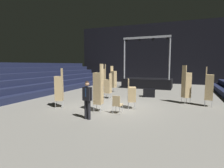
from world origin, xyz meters
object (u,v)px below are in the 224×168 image
(chair_stack_mid_right, at_px, (132,94))
(chair_stack_rear_right, at_px, (209,87))
(chair_stack_rear_left, at_px, (108,86))
(equipment_road_case, at_px, (149,93))
(stage_riser, at_px, (147,82))
(chair_stack_rear_centre, at_px, (59,88))
(chair_stack_mid_left, at_px, (98,88))
(chair_stack_mid_centre, at_px, (103,77))
(man_with_tie, at_px, (87,98))
(chair_stack_front_left, at_px, (186,85))
(chair_stack_front_right, at_px, (113,79))
(loose_chair_near_man, at_px, (117,103))

(chair_stack_mid_right, height_order, chair_stack_rear_right, chair_stack_rear_right)
(chair_stack_rear_left, xyz_separation_m, equipment_road_case, (2.71, 1.80, -0.63))
(stage_riser, height_order, chair_stack_mid_right, stage_riser)
(chair_stack_rear_right, xyz_separation_m, chair_stack_rear_centre, (-8.24, -3.50, -0.04))
(chair_stack_mid_left, distance_m, chair_stack_mid_centre, 8.45)
(stage_riser, relative_size, chair_stack_mid_centre, 2.09)
(chair_stack_mid_centre, height_order, chair_stack_rear_centre, chair_stack_mid_centre)
(man_with_tie, bearing_deg, stage_riser, -80.75)
(chair_stack_front_left, bearing_deg, chair_stack_front_right, -151.54)
(chair_stack_front_left, xyz_separation_m, chair_stack_mid_centre, (-7.66, 3.93, 0.04))
(chair_stack_mid_right, distance_m, chair_stack_rear_left, 3.45)
(chair_stack_front_right, bearing_deg, loose_chair_near_man, 36.75)
(chair_stack_rear_left, bearing_deg, equipment_road_case, -55.08)
(chair_stack_front_right, relative_size, loose_chair_near_man, 2.53)
(chair_stack_front_left, bearing_deg, chair_stack_rear_right, 38.67)
(loose_chair_near_man, bearing_deg, man_with_tie, -120.48)
(chair_stack_mid_centre, relative_size, chair_stack_rear_right, 1.07)
(chair_stack_front_right, bearing_deg, chair_stack_mid_right, 44.39)
(chair_stack_front_left, height_order, chair_stack_mid_left, chair_stack_mid_left)
(chair_stack_mid_left, height_order, equipment_road_case, chair_stack_mid_left)
(chair_stack_front_right, xyz_separation_m, chair_stack_mid_centre, (-1.42, 0.88, 0.08))
(chair_stack_mid_centre, xyz_separation_m, chair_stack_rear_centre, (0.69, -7.79, -0.13))
(stage_riser, xyz_separation_m, man_with_tie, (-0.36, -12.49, 0.39))
(chair_stack_mid_right, xyz_separation_m, chair_stack_rear_right, (4.16, 2.25, 0.34))
(chair_stack_rear_right, relative_size, equipment_road_case, 2.66)
(chair_stack_front_left, height_order, chair_stack_rear_centre, chair_stack_front_left)
(chair_stack_mid_right, xyz_separation_m, equipment_road_case, (0.23, 4.20, -0.55))
(loose_chair_near_man, bearing_deg, chair_stack_mid_left, 179.93)
(man_with_tie, xyz_separation_m, chair_stack_mid_right, (1.34, 2.73, -0.15))
(stage_riser, distance_m, equipment_road_case, 5.70)
(chair_stack_front_right, bearing_deg, chair_stack_rear_right, 79.39)
(chair_stack_mid_left, xyz_separation_m, chair_stack_rear_right, (5.66, 3.50, -0.08))
(chair_stack_mid_right, distance_m, chair_stack_rear_centre, 4.27)
(man_with_tie, distance_m, equipment_road_case, 7.14)
(chair_stack_mid_left, height_order, chair_stack_mid_right, chair_stack_mid_left)
(chair_stack_rear_left, distance_m, equipment_road_case, 3.31)
(chair_stack_rear_centre, bearing_deg, stage_riser, -41.73)
(chair_stack_mid_right, bearing_deg, man_with_tie, -46.14)
(chair_stack_rear_centre, bearing_deg, chair_stack_mid_left, -115.99)
(stage_riser, xyz_separation_m, chair_stack_rear_centre, (-3.10, -11.00, 0.53))
(chair_stack_mid_centre, distance_m, loose_chair_near_man, 9.01)
(stage_riser, height_order, chair_stack_rear_left, stage_riser)
(chair_stack_front_left, height_order, chair_stack_mid_right, chair_stack_front_left)
(chair_stack_front_left, xyz_separation_m, loose_chair_near_man, (-3.30, -3.91, -0.70))
(chair_stack_rear_right, bearing_deg, loose_chair_near_man, -43.55)
(chair_stack_front_right, bearing_deg, chair_stack_front_left, 77.77)
(chair_stack_mid_centre, bearing_deg, loose_chair_near_man, -167.18)
(equipment_road_case, bearing_deg, chair_stack_front_right, 157.66)
(chair_stack_mid_right, relative_size, chair_stack_rear_left, 0.91)
(chair_stack_front_right, distance_m, loose_chair_near_man, 7.59)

